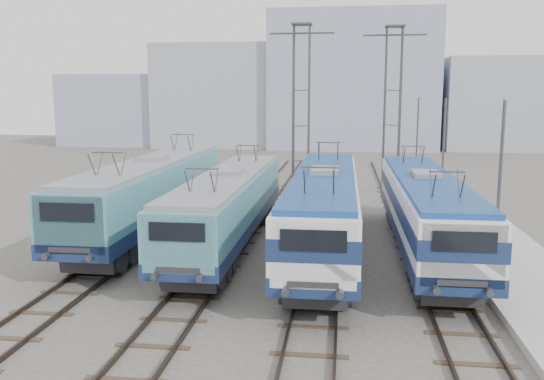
{
  "coord_description": "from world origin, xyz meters",
  "views": [
    {
      "loc": [
        3.11,
        -19.03,
        7.16
      ],
      "look_at": [
        -0.18,
        7.0,
        2.83
      ],
      "focal_mm": 38.0,
      "sensor_mm": 36.0,
      "label": 1
    }
  ],
  "objects_px": {
    "locomotive_center_right": "(324,204)",
    "mast_rear": "(417,144)",
    "locomotive_far_left": "(152,189)",
    "locomotive_far_right": "(425,206)",
    "mast_mid": "(443,161)",
    "catenary_tower_west": "(301,103)",
    "locomotive_center_left": "(229,203)",
    "catenary_tower_east": "(392,102)",
    "mast_front": "(499,199)"
  },
  "relations": [
    {
      "from": "locomotive_center_right",
      "to": "locomotive_far_right",
      "type": "relative_size",
      "value": 1.04
    },
    {
      "from": "locomotive_far_left",
      "to": "mast_rear",
      "type": "distance_m",
      "value": 22.68
    },
    {
      "from": "catenary_tower_west",
      "to": "mast_rear",
      "type": "distance_m",
      "value": 9.99
    },
    {
      "from": "mast_front",
      "to": "locomotive_far_right",
      "type": "bearing_deg",
      "value": 110.4
    },
    {
      "from": "mast_mid",
      "to": "mast_rear",
      "type": "relative_size",
      "value": 1.0
    },
    {
      "from": "catenary_tower_east",
      "to": "mast_front",
      "type": "bearing_deg",
      "value": -84.55
    },
    {
      "from": "locomotive_far_left",
      "to": "catenary_tower_east",
      "type": "relative_size",
      "value": 1.57
    },
    {
      "from": "mast_mid",
      "to": "catenary_tower_west",
      "type": "bearing_deg",
      "value": 137.07
    },
    {
      "from": "locomotive_far_left",
      "to": "locomotive_far_right",
      "type": "xyz_separation_m",
      "value": [
        13.5,
        -2.37,
        -0.1
      ]
    },
    {
      "from": "locomotive_center_left",
      "to": "mast_rear",
      "type": "bearing_deg",
      "value": 60.15
    },
    {
      "from": "locomotive_center_left",
      "to": "locomotive_far_right",
      "type": "height_order",
      "value": "locomotive_far_right"
    },
    {
      "from": "catenary_tower_east",
      "to": "catenary_tower_west",
      "type": "bearing_deg",
      "value": -162.9
    },
    {
      "from": "locomotive_center_left",
      "to": "locomotive_far_right",
      "type": "bearing_deg",
      "value": -0.77
    },
    {
      "from": "locomotive_center_right",
      "to": "mast_front",
      "type": "relative_size",
      "value": 2.61
    },
    {
      "from": "locomotive_center_right",
      "to": "locomotive_far_right",
      "type": "bearing_deg",
      "value": 6.51
    },
    {
      "from": "locomotive_far_right",
      "to": "catenary_tower_west",
      "type": "bearing_deg",
      "value": 114.19
    },
    {
      "from": "mast_mid",
      "to": "mast_rear",
      "type": "bearing_deg",
      "value": 90.0
    },
    {
      "from": "locomotive_center_right",
      "to": "mast_mid",
      "type": "xyz_separation_m",
      "value": [
        6.35,
        7.54,
        1.17
      ]
    },
    {
      "from": "locomotive_center_right",
      "to": "catenary_tower_west",
      "type": "bearing_deg",
      "value": 98.24
    },
    {
      "from": "locomotive_center_right",
      "to": "mast_mid",
      "type": "distance_m",
      "value": 9.93
    },
    {
      "from": "mast_front",
      "to": "locomotive_far_left",
      "type": "bearing_deg",
      "value": 154.42
    },
    {
      "from": "catenary_tower_west",
      "to": "mast_mid",
      "type": "relative_size",
      "value": 1.71
    },
    {
      "from": "locomotive_center_left",
      "to": "catenary_tower_west",
      "type": "distance_m",
      "value": 15.73
    },
    {
      "from": "locomotive_far_right",
      "to": "mast_mid",
      "type": "xyz_separation_m",
      "value": [
        1.85,
        7.03,
        1.26
      ]
    },
    {
      "from": "locomotive_center_left",
      "to": "catenary_tower_east",
      "type": "bearing_deg",
      "value": 62.63
    },
    {
      "from": "locomotive_center_right",
      "to": "mast_rear",
      "type": "height_order",
      "value": "mast_rear"
    },
    {
      "from": "locomotive_far_left",
      "to": "locomotive_far_right",
      "type": "relative_size",
      "value": 1.07
    },
    {
      "from": "locomotive_center_left",
      "to": "mast_mid",
      "type": "distance_m",
      "value": 12.93
    },
    {
      "from": "locomotive_far_right",
      "to": "catenary_tower_west",
      "type": "height_order",
      "value": "catenary_tower_west"
    },
    {
      "from": "locomotive_far_right",
      "to": "catenary_tower_east",
      "type": "distance_m",
      "value": 17.59
    },
    {
      "from": "catenary_tower_east",
      "to": "mast_mid",
      "type": "bearing_deg",
      "value": -78.14
    },
    {
      "from": "locomotive_center_left",
      "to": "catenary_tower_west",
      "type": "xyz_separation_m",
      "value": [
        2.25,
        14.91,
        4.49
      ]
    },
    {
      "from": "locomotive_far_left",
      "to": "mast_rear",
      "type": "height_order",
      "value": "mast_rear"
    },
    {
      "from": "locomotive_far_right",
      "to": "mast_rear",
      "type": "distance_m",
      "value": 19.16
    },
    {
      "from": "mast_rear",
      "to": "catenary_tower_east",
      "type": "bearing_deg",
      "value": -136.4
    },
    {
      "from": "locomotive_center_right",
      "to": "mast_mid",
      "type": "bearing_deg",
      "value": 49.9
    },
    {
      "from": "locomotive_center_left",
      "to": "locomotive_far_right",
      "type": "relative_size",
      "value": 0.98
    },
    {
      "from": "mast_front",
      "to": "mast_mid",
      "type": "relative_size",
      "value": 1.0
    },
    {
      "from": "locomotive_center_left",
      "to": "mast_rear",
      "type": "relative_size",
      "value": 2.46
    },
    {
      "from": "locomotive_center_right",
      "to": "catenary_tower_west",
      "type": "distance_m",
      "value": 16.28
    },
    {
      "from": "locomotive_far_left",
      "to": "catenary_tower_west",
      "type": "relative_size",
      "value": 1.57
    },
    {
      "from": "locomotive_center_right",
      "to": "mast_front",
      "type": "bearing_deg",
      "value": -35.08
    },
    {
      "from": "locomotive_far_left",
      "to": "catenary_tower_east",
      "type": "distance_m",
      "value": 20.22
    },
    {
      "from": "locomotive_far_right",
      "to": "mast_front",
      "type": "xyz_separation_m",
      "value": [
        1.85,
        -4.97,
        1.26
      ]
    },
    {
      "from": "catenary_tower_east",
      "to": "locomotive_far_left",
      "type": "bearing_deg",
      "value": -132.12
    },
    {
      "from": "locomotive_center_left",
      "to": "locomotive_far_right",
      "type": "xyz_separation_m",
      "value": [
        9.0,
        -0.12,
        0.09
      ]
    },
    {
      "from": "locomotive_center_left",
      "to": "catenary_tower_east",
      "type": "height_order",
      "value": "catenary_tower_east"
    },
    {
      "from": "locomotive_far_left",
      "to": "mast_mid",
      "type": "relative_size",
      "value": 2.69
    },
    {
      "from": "catenary_tower_east",
      "to": "mast_mid",
      "type": "xyz_separation_m",
      "value": [
        2.1,
        -10.0,
        -3.14
      ]
    },
    {
      "from": "locomotive_center_left",
      "to": "mast_mid",
      "type": "xyz_separation_m",
      "value": [
        10.85,
        6.91,
        1.34
      ]
    }
  ]
}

